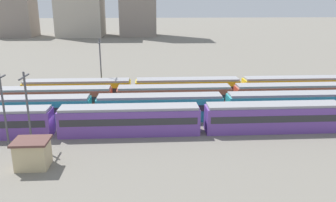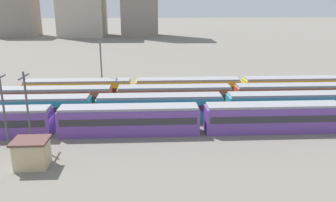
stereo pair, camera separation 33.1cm
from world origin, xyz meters
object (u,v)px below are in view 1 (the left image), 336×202
Objects in this scene: train_track_2 at (290,95)px; catenary_pole_2 at (3,106)px; catenary_pole_3 at (101,65)px; signal_hut at (33,153)px; train_track_3 at (241,88)px; train_track_0 at (273,117)px; catenary_pole_0 at (27,105)px.

catenary_pole_2 is at bearing -161.54° from train_track_2.
signal_hut is at bearing -97.78° from catenary_pole_3.
train_track_3 is (-6.72, 5.20, 0.00)m from train_track_2.
catenary_pole_2 reaches higher than train_track_0.
train_track_0 is 33.54m from catenary_pole_2.
train_track_3 is at bearing 31.29° from catenary_pole_0.
train_track_3 is 7.21× the size of catenary_pole_3.
catenary_pole_2 reaches higher than signal_hut.
train_track_2 is 8.50m from train_track_3.
train_track_2 is 39.93m from signal_hut.
train_track_2 is 26.00× the size of signal_hut.
train_track_0 is 10.55× the size of catenary_pole_2.
catenary_pole_2 is at bearing -175.02° from train_track_0.
catenary_pole_0 is (-30.39, -18.47, 3.11)m from train_track_3.
catenary_pole_0 is at bearing 109.38° from signal_hut.
signal_hut is (-3.71, -27.18, -4.18)m from catenary_pole_3.
catenary_pole_3 is (8.50, 21.33, 0.77)m from catenary_pole_2.
catenary_pole_0 is at bearing 0.57° from catenary_pole_2.
train_track_0 is 30.85m from catenary_pole_0.
catenary_pole_3 is 2.88× the size of signal_hut.
train_track_0 and train_track_3 have the same top height.
train_track_3 reaches higher than signal_hut.
catenary_pole_0 reaches higher than train_track_0.
signal_hut is at bearing -139.32° from train_track_3.
catenary_pole_2 reaches higher than train_track_3.
catenary_pole_2 is (-2.72, -0.03, -0.05)m from catenary_pole_0.
train_track_2 is 32.57m from catenary_pole_3.
train_track_0 is at bearing -89.40° from train_track_3.
catenary_pole_3 is 27.75m from signal_hut.
catenary_pole_0 is at bearing -105.17° from catenary_pole_3.
train_track_0 is 10.45× the size of catenary_pole_0.
catenary_pole_2 is 8.29m from signal_hut.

